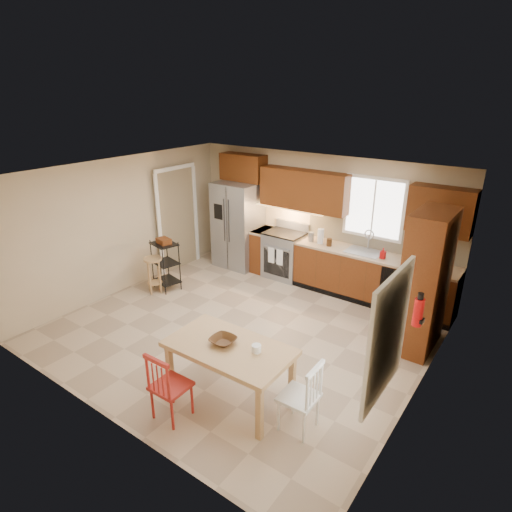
{
  "coord_description": "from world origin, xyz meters",
  "views": [
    {
      "loc": [
        3.7,
        -4.71,
        3.66
      ],
      "look_at": [
        0.02,
        0.4,
        1.15
      ],
      "focal_mm": 30.0,
      "sensor_mm": 36.0,
      "label": 1
    }
  ],
  "objects_px": {
    "fire_extinguisher": "(418,312)",
    "table_bowl": "(223,344)",
    "chair_white": "(299,396)",
    "pantry": "(425,282)",
    "bar_stool": "(154,275)",
    "range_stove": "(285,255)",
    "soap_bottle": "(383,253)",
    "table_jar": "(256,350)",
    "utility_cart": "(166,265)",
    "refrigerator": "(238,225)",
    "chair_red": "(171,385)",
    "dining_table": "(230,373)"
  },
  "relations": [
    {
      "from": "soap_bottle",
      "to": "range_stove",
      "type": "bearing_deg",
      "value": 177.6
    },
    {
      "from": "refrigerator",
      "to": "utility_cart",
      "type": "xyz_separation_m",
      "value": [
        -0.38,
        -1.76,
        -0.43
      ]
    },
    {
      "from": "refrigerator",
      "to": "table_jar",
      "type": "bearing_deg",
      "value": -49.24
    },
    {
      "from": "chair_red",
      "to": "utility_cart",
      "type": "bearing_deg",
      "value": 136.85
    },
    {
      "from": "pantry",
      "to": "table_bowl",
      "type": "relative_size",
      "value": 6.8
    },
    {
      "from": "pantry",
      "to": "bar_stool",
      "type": "bearing_deg",
      "value": -166.62
    },
    {
      "from": "table_jar",
      "to": "table_bowl",
      "type": "bearing_deg",
      "value": -167.47
    },
    {
      "from": "table_bowl",
      "to": "fire_extinguisher",
      "type": "bearing_deg",
      "value": 39.5
    },
    {
      "from": "table_bowl",
      "to": "bar_stool",
      "type": "relative_size",
      "value": 0.44
    },
    {
      "from": "table_jar",
      "to": "utility_cart",
      "type": "relative_size",
      "value": 0.13
    },
    {
      "from": "range_stove",
      "to": "utility_cart",
      "type": "relative_size",
      "value": 0.95
    },
    {
      "from": "range_stove",
      "to": "chair_white",
      "type": "distance_m",
      "value": 4.24
    },
    {
      "from": "pantry",
      "to": "utility_cart",
      "type": "distance_m",
      "value": 4.62
    },
    {
      "from": "refrigerator",
      "to": "bar_stool",
      "type": "bearing_deg",
      "value": -102.32
    },
    {
      "from": "bar_stool",
      "to": "pantry",
      "type": "bearing_deg",
      "value": -6.59
    },
    {
      "from": "chair_white",
      "to": "pantry",
      "type": "bearing_deg",
      "value": -14.15
    },
    {
      "from": "range_stove",
      "to": "dining_table",
      "type": "distance_m",
      "value": 3.83
    },
    {
      "from": "chair_red",
      "to": "table_jar",
      "type": "relative_size",
      "value": 7.04
    },
    {
      "from": "pantry",
      "to": "fire_extinguisher",
      "type": "relative_size",
      "value": 5.83
    },
    {
      "from": "refrigerator",
      "to": "dining_table",
      "type": "relative_size",
      "value": 1.19
    },
    {
      "from": "range_stove",
      "to": "table_bowl",
      "type": "xyz_separation_m",
      "value": [
        1.34,
        -3.55,
        0.29
      ]
    },
    {
      "from": "fire_extinguisher",
      "to": "bar_stool",
      "type": "xyz_separation_m",
      "value": [
        -4.77,
        -0.04,
        -0.75
      ]
    },
    {
      "from": "refrigerator",
      "to": "pantry",
      "type": "height_order",
      "value": "pantry"
    },
    {
      "from": "chair_white",
      "to": "table_bowl",
      "type": "distance_m",
      "value": 1.09
    },
    {
      "from": "range_stove",
      "to": "utility_cart",
      "type": "distance_m",
      "value": 2.38
    },
    {
      "from": "soap_bottle",
      "to": "dining_table",
      "type": "xyz_separation_m",
      "value": [
        -0.59,
        -3.46,
        -0.62
      ]
    },
    {
      "from": "chair_red",
      "to": "bar_stool",
      "type": "relative_size",
      "value": 1.28
    },
    {
      "from": "soap_bottle",
      "to": "table_jar",
      "type": "distance_m",
      "value": 3.38
    },
    {
      "from": "refrigerator",
      "to": "fire_extinguisher",
      "type": "relative_size",
      "value": 5.06
    },
    {
      "from": "chair_white",
      "to": "refrigerator",
      "type": "bearing_deg",
      "value": 44.9
    },
    {
      "from": "chair_red",
      "to": "table_jar",
      "type": "bearing_deg",
      "value": 46.53
    },
    {
      "from": "fire_extinguisher",
      "to": "refrigerator",
      "type": "bearing_deg",
      "value": 155.48
    },
    {
      "from": "table_bowl",
      "to": "utility_cart",
      "type": "relative_size",
      "value": 0.32
    },
    {
      "from": "range_stove",
      "to": "fire_extinguisher",
      "type": "xyz_separation_m",
      "value": [
        3.18,
        -2.04,
        0.64
      ]
    },
    {
      "from": "pantry",
      "to": "table_bowl",
      "type": "distance_m",
      "value": 3.05
    },
    {
      "from": "chair_white",
      "to": "utility_cart",
      "type": "distance_m",
      "value": 4.27
    },
    {
      "from": "chair_red",
      "to": "table_bowl",
      "type": "xyz_separation_m",
      "value": [
        0.25,
        0.65,
        0.3
      ]
    },
    {
      "from": "range_stove",
      "to": "table_bowl",
      "type": "distance_m",
      "value": 3.81
    },
    {
      "from": "refrigerator",
      "to": "dining_table",
      "type": "distance_m",
      "value": 4.38
    },
    {
      "from": "table_bowl",
      "to": "table_jar",
      "type": "xyz_separation_m",
      "value": [
        0.43,
        0.1,
        0.03
      ]
    },
    {
      "from": "chair_red",
      "to": "chair_white",
      "type": "distance_m",
      "value": 1.48
    },
    {
      "from": "fire_extinguisher",
      "to": "utility_cart",
      "type": "height_order",
      "value": "fire_extinguisher"
    },
    {
      "from": "range_stove",
      "to": "chair_white",
      "type": "bearing_deg",
      "value": -55.65
    },
    {
      "from": "refrigerator",
      "to": "chair_red",
      "type": "relative_size",
      "value": 2.03
    },
    {
      "from": "fire_extinguisher",
      "to": "table_bowl",
      "type": "height_order",
      "value": "fire_extinguisher"
    },
    {
      "from": "chair_red",
      "to": "table_bowl",
      "type": "relative_size",
      "value": 2.9
    },
    {
      "from": "pantry",
      "to": "bar_stool",
      "type": "xyz_separation_m",
      "value": [
        -4.57,
        -1.09,
        -0.7
      ]
    },
    {
      "from": "refrigerator",
      "to": "table_bowl",
      "type": "relative_size",
      "value": 5.89
    },
    {
      "from": "soap_bottle",
      "to": "chair_white",
      "type": "bearing_deg",
      "value": -83.97
    },
    {
      "from": "range_stove",
      "to": "chair_white",
      "type": "height_order",
      "value": "range_stove"
    }
  ]
}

